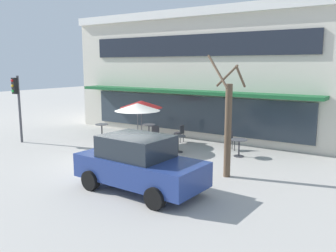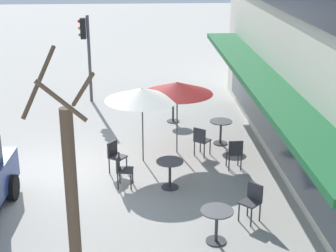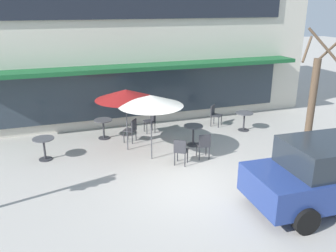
{
  "view_description": "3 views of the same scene",
  "coord_description": "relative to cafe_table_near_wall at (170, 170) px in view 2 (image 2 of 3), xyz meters",
  "views": [
    {
      "loc": [
        9.51,
        -10.42,
        3.95
      ],
      "look_at": [
        0.78,
        2.68,
        1.21
      ],
      "focal_mm": 38.0,
      "sensor_mm": 36.0,
      "label": 1
    },
    {
      "loc": [
        13.17,
        2.19,
        6.08
      ],
      "look_at": [
        -0.26,
        2.97,
        1.2
      ],
      "focal_mm": 55.0,
      "sensor_mm": 36.0,
      "label": 2
    },
    {
      "loc": [
        -3.7,
        -8.25,
        4.91
      ],
      "look_at": [
        0.1,
        2.72,
        0.93
      ],
      "focal_mm": 38.0,
      "sensor_mm": 36.0,
      "label": 3
    }
  ],
  "objects": [
    {
      "name": "cafe_chair_0",
      "position": [
        1.74,
        1.77,
        0.01
      ],
      "size": [
        0.57,
        0.57,
        0.89
      ],
      "color": "#333338",
      "rests_on": "ground"
    },
    {
      "name": "cafe_chair_1",
      "position": [
        -0.15,
        -1.23,
        0.01
      ],
      "size": [
        0.44,
        0.44,
        0.89
      ],
      "color": "#333338",
      "rests_on": "ground"
    },
    {
      "name": "traffic_light_pole",
      "position": [
        -7.82,
        -2.75,
        1.78
      ],
      "size": [
        0.26,
        0.43,
        3.4
      ],
      "color": "#47474C",
      "rests_on": "ground"
    },
    {
      "name": "cafe_table_near_wall",
      "position": [
        0.0,
        0.0,
        0.0
      ],
      "size": [
        0.7,
        0.7,
        0.76
      ],
      "color": "#333338",
      "rests_on": "ground"
    },
    {
      "name": "ground_plane",
      "position": [
        -1.15,
        -2.94,
        -0.52
      ],
      "size": [
        80.0,
        80.0,
        0.0
      ],
      "primitive_type": "plane",
      "color": "#ADA8A0"
    },
    {
      "name": "cafe_chair_4",
      "position": [
        -1.04,
        1.87,
        0.01
      ],
      "size": [
        0.42,
        0.42,
        0.89
      ],
      "color": "#333338",
      "rests_on": "ground"
    },
    {
      "name": "patio_umbrella_green_folded",
      "position": [
        -2.37,
        0.36,
        1.51
      ],
      "size": [
        2.1,
        2.1,
        2.2
      ],
      "color": "#4C4C51",
      "rests_on": "ground"
    },
    {
      "name": "cafe_table_by_tree",
      "position": [
        2.6,
        0.83,
        0.0
      ],
      "size": [
        0.7,
        0.7,
        0.76
      ],
      "color": "#333338",
      "rests_on": "ground"
    },
    {
      "name": "cafe_table_mid_patio",
      "position": [
        -2.98,
        1.79,
        0.0
      ],
      "size": [
        0.7,
        0.7,
        0.76
      ],
      "color": "#333338",
      "rests_on": "ground"
    },
    {
      "name": "street_tree",
      "position": [
        3.33,
        -2.06,
        1.35
      ],
      "size": [
        1.18,
        1.3,
        4.28
      ],
      "color": "brown",
      "rests_on": "ground"
    },
    {
      "name": "patio_umbrella_cream_folded",
      "position": [
        -1.79,
        -0.67,
        1.51
      ],
      "size": [
        2.1,
        2.1,
        2.2
      ],
      "color": "#4C4C51",
      "rests_on": "ground"
    },
    {
      "name": "cafe_chair_2",
      "position": [
        -1.05,
        -1.43,
        0.01
      ],
      "size": [
        0.56,
        0.56,
        0.89
      ],
      "color": "#333338",
      "rests_on": "ground"
    },
    {
      "name": "cafe_chair_3",
      "position": [
        -2.05,
        1.05,
        0.01
      ],
      "size": [
        0.56,
        0.56,
        0.89
      ],
      "color": "#333338",
      "rests_on": "ground"
    },
    {
      "name": "cafe_table_streetside",
      "position": [
        -5.16,
        0.43,
        0.0
      ],
      "size": [
        0.7,
        0.7,
        0.76
      ],
      "color": "#333338",
      "rests_on": "ground"
    }
  ]
}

